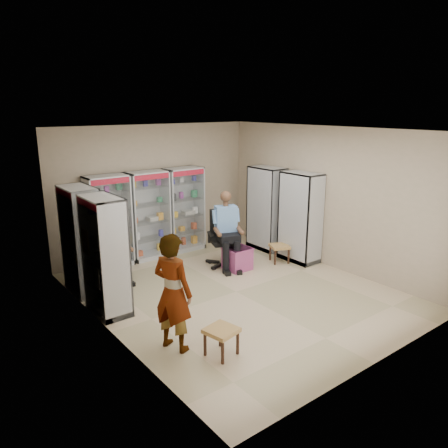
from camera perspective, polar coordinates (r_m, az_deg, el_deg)
floor at (r=8.35m, az=1.60°, el=-8.83°), size 6.00×6.00×0.00m
room_shell at (r=7.76m, az=1.70°, el=4.56°), size 5.02×6.02×3.01m
cabinet_back_left at (r=9.63m, az=-14.82°, el=0.26°), size 0.90×0.50×2.00m
cabinet_back_mid at (r=10.02m, az=-9.83°, el=1.12°), size 0.90×0.50×2.00m
cabinet_back_right at (r=10.48m, az=-5.25°, el=1.91°), size 0.90×0.50×2.00m
cabinet_right_far at (r=10.58m, az=5.56°, el=2.03°), size 0.90×0.50×2.00m
cabinet_right_near at (r=9.83m, az=9.92°, el=0.84°), size 0.90×0.50×2.00m
cabinet_left_far at (r=8.48m, az=-18.12°, el=-2.03°), size 0.90×0.50×2.00m
cabinet_left_near at (r=7.49m, az=-15.24°, el=-4.05°), size 0.90×0.50×2.00m
wooden_chair at (r=9.05m, az=-14.23°, el=-4.18°), size 0.42×0.42×0.94m
seated_customer at (r=8.94m, az=-14.18°, el=-3.06°), size 0.44×0.60×1.34m
office_chair at (r=9.47m, az=-0.00°, el=-1.89°), size 0.86×0.86×1.23m
seated_shopkeeper at (r=9.39m, az=0.18°, el=-0.98°), size 0.73×0.85×1.57m
pink_trunk at (r=9.37m, az=1.76°, el=-4.52°), size 0.50×0.48×0.48m
tea_glass at (r=9.21m, az=1.81°, el=-2.92°), size 0.07×0.07×0.11m
woven_stool_a at (r=9.88m, az=7.24°, el=-3.84°), size 0.52×0.52×0.40m
woven_stool_b at (r=6.34m, az=-0.34°, el=-15.12°), size 0.48×0.48×0.41m
standing_man at (r=6.24m, az=-6.69°, el=-8.89°), size 0.61×0.74×1.73m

